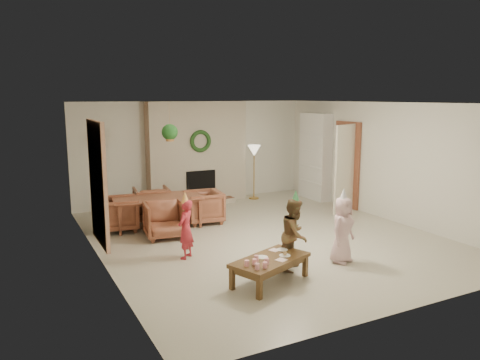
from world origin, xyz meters
TOP-DOWN VIEW (x-y plane):
  - floor at (0.00, 0.00)m, footprint 7.00×7.00m
  - ceiling at (0.00, 0.00)m, footprint 7.00×7.00m
  - wall_back at (0.00, 3.50)m, footprint 7.00×0.00m
  - wall_front at (0.00, -3.50)m, footprint 7.00×0.00m
  - wall_left at (-3.00, 0.00)m, footprint 0.00×7.00m
  - wall_right at (3.00, 0.00)m, footprint 0.00×7.00m
  - fireplace_mass at (0.00, 3.30)m, footprint 2.50×0.40m
  - fireplace_hearth at (0.00, 2.95)m, footprint 1.60×0.30m
  - fireplace_firebox at (0.00, 3.12)m, footprint 0.75×0.12m
  - fireplace_wreath at (0.00, 3.07)m, footprint 0.54×0.10m
  - floor_lamp_base at (1.44, 3.00)m, footprint 0.26×0.26m
  - floor_lamp_post at (1.44, 3.00)m, footprint 0.03×0.03m
  - floor_lamp_shade at (1.44, 3.00)m, footprint 0.33×0.33m
  - bookshelf_carcass at (2.84, 2.30)m, footprint 0.30×1.00m
  - bookshelf_shelf_a at (2.82, 2.30)m, footprint 0.30×0.92m
  - bookshelf_shelf_b at (2.82, 2.30)m, footprint 0.30×0.92m
  - bookshelf_shelf_c at (2.82, 2.30)m, footprint 0.30×0.92m
  - bookshelf_shelf_d at (2.82, 2.30)m, footprint 0.30×0.92m
  - books_row_lower at (2.80, 2.15)m, footprint 0.20×0.40m
  - books_row_mid at (2.80, 2.35)m, footprint 0.20×0.44m
  - books_row_upper at (2.80, 2.20)m, footprint 0.20×0.36m
  - door_frame at (2.96, 1.20)m, footprint 0.05×0.86m
  - door_leaf at (2.58, 0.82)m, footprint 0.77×0.32m
  - curtain_panel at (-2.96, 0.20)m, footprint 0.06×1.20m
  - dining_table at (-1.58, 1.56)m, footprint 1.86×1.19m
  - dining_chair_near at (-1.67, 0.80)m, footprint 0.81×0.83m
  - dining_chair_far at (-1.48, 2.32)m, footprint 0.81×0.83m
  - dining_chair_left at (-2.34, 1.66)m, footprint 0.83×0.81m
  - dining_chair_right at (-0.62, 1.44)m, footprint 0.83×0.81m
  - hanging_plant_cord at (-1.30, 1.50)m, footprint 0.01×0.01m
  - hanging_plant_pot at (-1.30, 1.50)m, footprint 0.16×0.16m
  - hanging_plant_foliage at (-1.30, 1.50)m, footprint 0.32×0.32m
  - coffee_table_top at (-1.03, -1.96)m, footprint 1.31×0.98m
  - coffee_table_apron at (-1.03, -1.96)m, footprint 1.20×0.86m
  - coffee_leg_fl at (-1.44, -2.38)m, footprint 0.08×0.08m
  - coffee_leg_fr at (-0.44, -1.99)m, footprint 0.08×0.08m
  - coffee_leg_bl at (-1.62, -1.93)m, footprint 0.08×0.08m
  - coffee_leg_br at (-0.62, -1.54)m, footprint 0.08×0.08m
  - cup_a at (-1.40, -2.25)m, footprint 0.08×0.08m
  - cup_b at (-1.47, -2.08)m, footprint 0.08×0.08m
  - cup_c at (-1.29, -2.25)m, footprint 0.08×0.08m
  - cup_d at (-1.35, -2.08)m, footprint 0.08×0.08m
  - cup_e at (-1.19, -2.14)m, footprint 0.08×0.08m
  - cup_f at (-1.26, -1.97)m, footprint 0.08×0.08m
  - plate_a at (-1.11, -1.87)m, footprint 0.21×0.21m
  - plate_b at (-0.79, -1.96)m, footprint 0.21×0.21m
  - plate_c at (-0.68, -1.72)m, footprint 0.21×0.21m
  - food_scoop at (-0.79, -1.96)m, footprint 0.08×0.08m
  - napkin_left at (-0.93, -2.09)m, footprint 0.18×0.18m
  - napkin_right at (-0.79, -1.69)m, footprint 0.18×0.18m
  - child_red at (-1.73, -0.44)m, footprint 0.42×0.42m
  - party_hat_red at (-1.73, -0.44)m, footprint 0.18×0.18m
  - child_plaid at (-0.43, -1.68)m, footprint 0.68×0.67m
  - party_hat_plaid at (-0.43, -1.68)m, footprint 0.17×0.17m
  - child_pink at (0.42, -1.75)m, footprint 0.61×0.51m
  - party_hat_pink at (0.42, -1.75)m, footprint 0.16×0.16m

SIDE VIEW (x-z plane):
  - floor at x=0.00m, z-range 0.00..0.00m
  - floor_lamp_base at x=1.44m, z-range 0.00..0.03m
  - fireplace_hearth at x=0.00m, z-range 0.00..0.12m
  - coffee_leg_fl at x=-1.44m, z-range 0.00..0.31m
  - coffee_leg_fr at x=-0.44m, z-range 0.00..0.31m
  - coffee_leg_bl at x=-1.62m, z-range 0.00..0.31m
  - coffee_leg_br at x=-0.62m, z-range 0.00..0.31m
  - coffee_table_apron at x=-1.03m, z-range 0.24..0.31m
  - dining_table at x=-1.58m, z-range 0.00..0.61m
  - coffee_table_top at x=-1.03m, z-range 0.31..0.36m
  - dining_chair_near at x=-1.67m, z-range 0.00..0.68m
  - dining_chair_far at x=-1.48m, z-range 0.00..0.68m
  - dining_chair_left at x=-2.34m, z-range 0.00..0.68m
  - dining_chair_right at x=-0.62m, z-range 0.00..0.68m
  - napkin_left at x=-0.93m, z-range 0.36..0.37m
  - napkin_right at x=-0.79m, z-range 0.36..0.37m
  - plate_a at x=-1.11m, z-range 0.36..0.37m
  - plate_b at x=-0.79m, z-range 0.36..0.37m
  - plate_c at x=-0.68m, z-range 0.36..0.37m
  - food_scoop at x=-0.79m, z-range 0.37..0.43m
  - cup_a at x=-1.40m, z-range 0.36..0.45m
  - cup_b at x=-1.47m, z-range 0.36..0.45m
  - cup_c at x=-1.29m, z-range 0.36..0.45m
  - cup_d at x=-1.35m, z-range 0.36..0.45m
  - cup_e at x=-1.19m, z-range 0.36..0.45m
  - cup_f at x=-1.26m, z-range 0.36..0.45m
  - fireplace_firebox at x=0.00m, z-range 0.07..0.82m
  - bookshelf_shelf_a at x=2.82m, z-range 0.43..0.47m
  - child_red at x=-1.73m, z-range 0.00..0.98m
  - child_pink at x=0.42m, z-range 0.00..1.06m
  - child_plaid at x=-0.43m, z-range 0.00..1.11m
  - books_row_lower at x=2.80m, z-range 0.47..0.71m
  - floor_lamp_post at x=1.44m, z-range 0.02..1.28m
  - bookshelf_shelf_b at x=2.82m, z-range 0.83..0.86m
  - books_row_mid at x=2.80m, z-range 0.87..1.11m
  - door_leaf at x=2.58m, z-range 0.00..2.00m
  - door_frame at x=2.96m, z-range 0.00..2.04m
  - party_hat_red at x=-1.73m, z-range 0.93..1.11m
  - bookshelf_carcass at x=2.84m, z-range 0.00..2.20m
  - party_hat_pink at x=0.42m, z-range 1.01..1.20m
  - party_hat_plaid at x=-0.43m, z-range 1.06..1.24m
  - wall_back at x=0.00m, z-range -2.25..4.75m
  - wall_front at x=0.00m, z-range -2.25..4.75m
  - wall_left at x=-3.00m, z-range -2.25..4.75m
  - wall_right at x=3.00m, z-range -2.25..4.75m
  - fireplace_mass at x=0.00m, z-range 0.00..2.50m
  - bookshelf_shelf_c at x=2.82m, z-range 1.24..1.26m
  - curtain_panel at x=-2.96m, z-range 0.25..2.25m
  - floor_lamp_shade at x=1.44m, z-range 1.11..1.39m
  - books_row_upper at x=2.80m, z-range 1.27..1.49m
  - fireplace_wreath at x=0.00m, z-range 1.28..1.82m
  - bookshelf_shelf_d at x=2.82m, z-range 1.64..1.66m
  - hanging_plant_pot at x=-1.30m, z-range 1.74..1.86m
  - hanging_plant_foliage at x=-1.30m, z-range 1.76..2.08m
  - hanging_plant_cord at x=-1.30m, z-range 1.80..2.50m
  - ceiling at x=0.00m, z-range 2.50..2.50m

